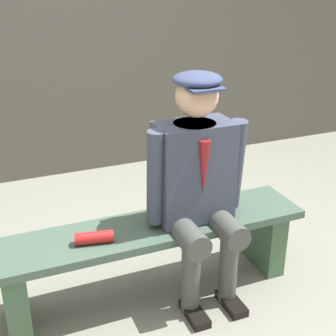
% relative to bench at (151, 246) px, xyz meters
% --- Properties ---
extents(ground_plane, '(30.00, 30.00, 0.00)m').
position_rel_bench_xyz_m(ground_plane, '(0.00, 0.00, -0.34)').
color(ground_plane, gray).
extents(bench, '(1.90, 0.40, 0.48)m').
position_rel_bench_xyz_m(bench, '(0.00, 0.00, 0.00)').
color(bench, '#41574A').
rests_on(bench, ground).
extents(seated_man, '(0.61, 0.55, 1.36)m').
position_rel_bench_xyz_m(seated_man, '(-0.27, 0.05, 0.42)').
color(seated_man, '#3A4156').
rests_on(seated_man, ground).
extents(rolled_magazine, '(0.22, 0.11, 0.07)m').
position_rel_bench_xyz_m(rolled_magazine, '(0.35, 0.06, 0.18)').
color(rolled_magazine, '#B21E1E').
rests_on(rolled_magazine, bench).
extents(stadium_wall, '(12.00, 0.24, 2.59)m').
position_rel_bench_xyz_m(stadium_wall, '(0.00, -2.17, 0.96)').
color(stadium_wall, '#4F4E45').
rests_on(stadium_wall, ground).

